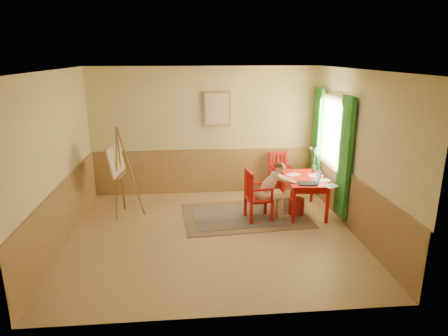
{
  "coord_description": "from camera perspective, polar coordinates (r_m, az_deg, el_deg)",
  "views": [
    {
      "loc": [
        -0.38,
        -6.29,
        3.04
      ],
      "look_at": [
        0.25,
        0.55,
        1.05
      ],
      "focal_mm": 31.63,
      "sensor_mm": 36.0,
      "label": 1
    }
  ],
  "objects": [
    {
      "name": "laptop",
      "position": [
        7.49,
        12.37,
        -1.87
      ],
      "size": [
        0.43,
        0.28,
        0.25
      ],
      "color": "#1E2338",
      "rests_on": "table"
    },
    {
      "name": "easel",
      "position": [
        7.75,
        -15.13,
        0.62
      ],
      "size": [
        0.63,
        0.79,
        1.76
      ],
      "color": "olive",
      "rests_on": "room"
    },
    {
      "name": "room",
      "position": [
        6.51,
        -1.74,
        1.56
      ],
      "size": [
        5.04,
        4.54,
        2.84
      ],
      "color": "tan",
      "rests_on": "ground"
    },
    {
      "name": "wastebasket",
      "position": [
        7.89,
        10.37,
        -5.5
      ],
      "size": [
        0.34,
        0.34,
        0.33
      ],
      "primitive_type": "cylinder",
      "rotation": [
        0.0,
        0.0,
        -0.11
      ],
      "color": "red",
      "rests_on": "room"
    },
    {
      "name": "chair_left",
      "position": [
        7.43,
        4.69,
        -3.96
      ],
      "size": [
        0.51,
        0.49,
        0.99
      ],
      "color": "red",
      "rests_on": "room"
    },
    {
      "name": "table",
      "position": [
        7.88,
        11.51,
        -1.98
      ],
      "size": [
        0.78,
        1.23,
        0.72
      ],
      "color": "red",
      "rests_on": "room"
    },
    {
      "name": "papers",
      "position": [
        7.81,
        13.06,
        -1.53
      ],
      "size": [
        0.82,
        1.06,
        0.0
      ],
      "color": "white",
      "rests_on": "table"
    },
    {
      "name": "window",
      "position": [
        8.09,
        15.14,
        3.49
      ],
      "size": [
        0.12,
        2.01,
        2.2
      ],
      "color": "white",
      "rests_on": "room"
    },
    {
      "name": "vase",
      "position": [
        8.22,
        12.88,
        1.04
      ],
      "size": [
        0.17,
        0.25,
        0.51
      ],
      "color": "#3F724C",
      "rests_on": "table"
    },
    {
      "name": "rug",
      "position": [
        7.77,
        3.08,
        -6.83
      ],
      "size": [
        2.52,
        1.78,
        0.02
      ],
      "color": "#8C7251",
      "rests_on": "room"
    },
    {
      "name": "wainscot",
      "position": [
        7.54,
        -2.07,
        -3.55
      ],
      "size": [
        5.0,
        4.5,
        1.0
      ],
      "color": "olive",
      "rests_on": "room"
    },
    {
      "name": "figure",
      "position": [
        7.47,
        6.97,
        -2.88
      ],
      "size": [
        0.85,
        0.42,
        1.12
      ],
      "color": "#D4AA8C",
      "rests_on": "room"
    },
    {
      "name": "chair_back",
      "position": [
        8.86,
        8.12,
        -0.84
      ],
      "size": [
        0.51,
        0.52,
        0.95
      ],
      "color": "red",
      "rests_on": "room"
    },
    {
      "name": "wall_portrait",
      "position": [
        8.59,
        -1.03,
        8.53
      ],
      "size": [
        0.6,
        0.05,
        0.76
      ],
      "color": "tan",
      "rests_on": "room"
    }
  ]
}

